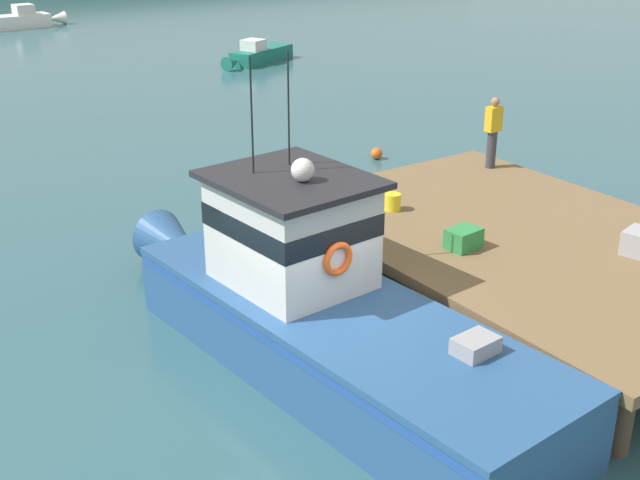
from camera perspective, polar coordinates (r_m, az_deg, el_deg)
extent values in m
plane|color=#2D5660|center=(13.46, -0.46, -8.76)|extent=(200.00, 200.00, 0.00)
cylinder|color=#4C3D2D|center=(12.09, 19.87, -11.52)|extent=(0.36, 0.36, 1.00)
cylinder|color=#4C3D2D|center=(17.39, -2.02, 0.65)|extent=(0.36, 0.36, 1.00)
cylinder|color=#4C3D2D|center=(20.47, 10.36, 3.74)|extent=(0.36, 0.36, 1.00)
cube|color=brown|center=(15.86, 14.05, 0.05)|extent=(6.00, 9.00, 0.20)
cube|color=#285184|center=(12.97, 1.37, -7.26)|extent=(3.13, 8.18, 1.10)
cone|color=#285184|center=(16.61, -9.64, -0.59)|extent=(1.24, 1.88, 1.10)
cube|color=#234C9E|center=(12.75, 1.39, -5.51)|extent=(3.14, 8.02, 0.12)
cube|color=#285184|center=(12.68, 1.39, -4.87)|extent=(3.17, 8.18, 0.12)
cube|color=silver|center=(13.17, -1.95, 0.25)|extent=(2.07, 2.35, 1.80)
cube|color=black|center=(13.05, -1.97, 1.53)|extent=(2.09, 2.37, 0.36)
cube|color=#232328|center=(12.84, -2.01, 4.17)|extent=(2.33, 2.66, 0.10)
sphere|color=white|center=(12.54, -1.19, 4.83)|extent=(0.36, 0.36, 0.36)
cylinder|color=black|center=(12.76, -4.71, 8.45)|extent=(0.03, 0.03, 1.80)
cylinder|color=black|center=(13.16, -2.17, 8.94)|extent=(0.03, 0.03, 1.80)
cube|color=#939399|center=(11.62, 10.61, -7.38)|extent=(0.63, 0.49, 0.36)
torus|color=orange|center=(10.73, 9.62, -10.82)|extent=(0.60, 0.60, 0.12)
torus|color=#EA5119|center=(12.35, 1.25, -1.32)|extent=(0.55, 0.14, 0.54)
cube|color=#2D8442|center=(14.90, 9.82, 0.10)|extent=(0.64, 0.50, 0.37)
cube|color=#2D8442|center=(17.56, 1.87, 3.98)|extent=(0.70, 0.60, 0.39)
cube|color=#9E9EA3|center=(15.51, 21.00, -0.10)|extent=(0.69, 0.57, 0.43)
cylinder|color=yellow|center=(16.54, 5.01, 2.62)|extent=(0.32, 0.32, 0.34)
cylinder|color=#383842|center=(19.43, 11.67, 6.11)|extent=(0.22, 0.22, 0.86)
cube|color=gold|center=(19.25, 11.84, 8.14)|extent=(0.36, 0.22, 0.56)
sphere|color=#9E7051|center=(19.16, 11.93, 9.26)|extent=(0.20, 0.20, 0.20)
cube|color=#196B5B|center=(38.20, -4.02, 12.53)|extent=(3.56, 2.34, 0.62)
cone|color=#196B5B|center=(36.53, -6.03, 12.00)|extent=(1.03, 0.90, 0.62)
cube|color=silver|center=(37.63, -4.59, 13.20)|extent=(1.12, 1.13, 0.46)
cube|color=white|center=(50.87, -20.35, 13.84)|extent=(4.08, 1.46, 0.73)
cone|color=white|center=(51.66, -17.64, 14.29)|extent=(1.04, 0.78, 0.73)
cube|color=silver|center=(51.00, -19.68, 14.68)|extent=(1.05, 1.07, 0.55)
sphere|color=#EA5B19|center=(23.86, 3.91, 5.95)|extent=(0.33, 0.33, 0.33)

